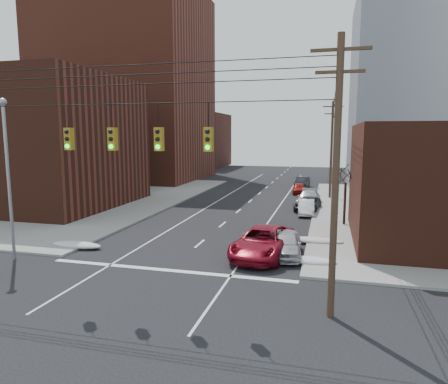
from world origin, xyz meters
The scene contains 26 objects.
ground centered at (0.00, 0.00, 0.00)m, with size 160.00×160.00×0.00m, color black.
sidewalk_nw centered at (-27.00, 27.00, 0.07)m, with size 40.00×40.00×0.15m, color gray.
building_brick_tall centered at (-24.00, 48.00, 15.00)m, with size 24.00×20.00×30.00m, color brown.
building_brick_near centered at (-22.00, 22.00, 6.50)m, with size 20.00×16.00×13.00m, color #4A2216.
building_brick_far centered at (-26.00, 74.00, 6.00)m, with size 22.00×18.00×12.00m, color #4A2216.
building_office centered at (22.00, 44.00, 12.50)m, with size 22.00×20.00×25.00m, color gray.
building_glass centered at (24.00, 70.00, 11.00)m, with size 20.00×18.00×22.00m, color gray.
utility_pole_right centered at (8.50, 3.00, 5.78)m, with size 2.20×0.28×11.00m.
utility_pole_far centered at (8.50, 34.00, 5.78)m, with size 2.20×0.28×11.00m.
traffic_signals centered at (0.10, 2.97, 7.17)m, with size 17.00×0.42×2.02m.
street_light centered at (-9.50, 6.00, 5.54)m, with size 0.44×0.44×9.32m.
bare_tree centered at (9.59, 20.00, 2.32)m, with size 2.09×2.20×4.93m.
snow_nw centered at (-7.40, 9.00, 0.21)m, with size 3.50×1.08×0.42m, color silver.
snow_ne centered at (7.40, 9.50, 0.21)m, with size 3.00×1.08×0.42m, color silver.
snow_east_far centered at (7.40, 14.00, 0.21)m, with size 4.00×1.08×0.42m, color silver.
red_pickup centered at (4.58, 10.38, 0.88)m, with size 2.91×6.31×1.75m, color maroon.
parked_car_a centered at (5.90, 10.71, 0.77)m, with size 1.83×4.54×1.55m, color #BDBCC2.
parked_car_b centered at (6.40, 23.97, 0.66)m, with size 1.41×4.04×1.33m, color silver.
parked_car_c centered at (6.40, 26.19, 0.64)m, with size 2.13×4.62×1.28m, color black.
parked_car_d centered at (6.40, 28.74, 0.79)m, with size 2.20×5.42×1.57m, color #ABABB0.
parked_car_e centered at (4.80, 37.14, 0.66)m, with size 1.56×3.88×1.32m, color maroon.
parked_car_f centered at (4.85, 42.66, 0.77)m, with size 1.63×4.67×1.54m, color black.
lot_car_a centered at (-15.92, 23.64, 0.93)m, with size 1.65×4.72×1.55m, color white.
lot_car_b centered at (-15.08, 24.99, 0.80)m, with size 2.17×4.70×1.31m, color #BBBBC0.
lot_car_c centered at (-18.96, 23.42, 0.79)m, with size 1.80×4.43×1.29m, color black.
lot_car_d centered at (-18.90, 27.13, 0.84)m, with size 1.63×4.06×1.38m, color #B9B8BD.
Camera 1 is at (8.20, -12.85, 7.29)m, focal length 32.00 mm.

